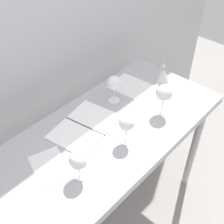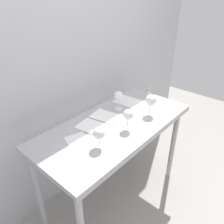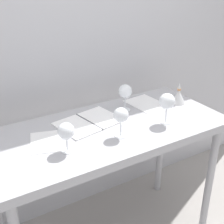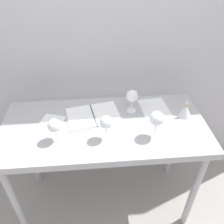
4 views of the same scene
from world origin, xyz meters
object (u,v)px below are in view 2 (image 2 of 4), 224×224
open_notebook (100,122)px  decanter_funnel (149,94)px  tasting_sheet_lower (129,102)px  wine_glass_near_center (128,115)px  wine_glass_near_left (99,134)px  wine_glass_far_right (118,96)px  wine_glass_near_right (151,100)px  tasting_sheet_upper (79,142)px

open_notebook → decanter_funnel: (0.65, -0.06, 0.04)m
open_notebook → tasting_sheet_lower: open_notebook is taller
open_notebook → wine_glass_near_center: bearing=-82.1°
wine_glass_near_center → wine_glass_near_left: 0.31m
wine_glass_near_left → wine_glass_far_right: (0.51, 0.26, 0.02)m
wine_glass_near_left → wine_glass_near_right: bearing=-1.3°
wine_glass_near_right → decanter_funnel: (0.26, 0.18, -0.09)m
wine_glass_near_left → decanter_funnel: (0.88, 0.16, -0.06)m
wine_glass_near_center → decanter_funnel: wine_glass_near_center is taller
wine_glass_near_left → tasting_sheet_upper: (-0.06, 0.14, -0.11)m
tasting_sheet_upper → decanter_funnel: size_ratio=1.53×
wine_glass_near_center → wine_glass_near_right: bearing=-0.8°
wine_glass_near_center → tasting_sheet_upper: 0.42m
decanter_funnel → tasting_sheet_upper: bearing=-178.5°
decanter_funnel → tasting_sheet_lower: bearing=152.0°
tasting_sheet_upper → tasting_sheet_lower: (0.75, 0.13, 0.00)m
tasting_sheet_lower → wine_glass_far_right: bearing=178.2°
wine_glass_far_right → open_notebook: size_ratio=0.43×
wine_glass_near_right → tasting_sheet_lower: (0.07, 0.28, -0.13)m
wine_glass_near_right → decanter_funnel: 0.33m
open_notebook → tasting_sheet_upper: (-0.30, -0.08, -0.00)m
tasting_sheet_lower → tasting_sheet_upper: bearing=-175.8°
wine_glass_near_left → tasting_sheet_lower: (0.69, 0.27, -0.11)m
wine_glass_near_left → tasting_sheet_upper: wine_glass_near_left is taller
wine_glass_far_right → wine_glass_near_left: bearing=-153.5°
wine_glass_near_left → decanter_funnel: bearing=10.6°
wine_glass_near_right → wine_glass_near_center: bearing=179.2°
wine_glass_near_right → tasting_sheet_lower: 0.32m
wine_glass_near_center → tasting_sheet_upper: size_ratio=0.75×
wine_glass_near_center → wine_glass_far_right: 0.33m
tasting_sheet_upper → decanter_funnel: bearing=19.3°
wine_glass_near_left → open_notebook: wine_glass_near_left is taller
wine_glass_near_center → open_notebook: wine_glass_near_center is taller
wine_glass_far_right → tasting_sheet_upper: size_ratio=0.78×
wine_glass_far_right → wine_glass_near_center: bearing=-127.2°
wine_glass_near_left → tasting_sheet_lower: size_ratio=0.62×
wine_glass_near_right → tasting_sheet_lower: wine_glass_near_right is taller
tasting_sheet_upper → decanter_funnel: (0.95, 0.02, 0.05)m
wine_glass_far_right → wine_glass_near_right: 0.29m
wine_glass_near_center → open_notebook: 0.27m
open_notebook → tasting_sheet_upper: open_notebook is taller
open_notebook → tasting_sheet_lower: size_ratio=1.59×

